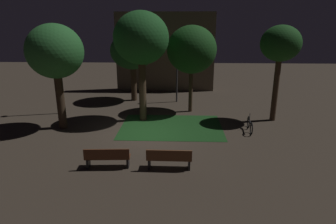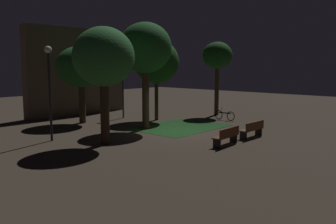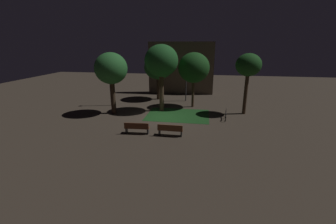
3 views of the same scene
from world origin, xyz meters
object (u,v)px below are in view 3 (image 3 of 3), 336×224
at_px(bench_back_row, 137,128).
at_px(bicycle, 226,115).
at_px(tree_right_canopy, 158,68).
at_px(lamp_post_plaza_west, 109,75).
at_px(bench_near_trees, 170,130).
at_px(tree_back_right, 111,69).
at_px(tree_back_left, 194,68).
at_px(lamp_post_path_center, 186,77).
at_px(tree_near_wall, 248,66).
at_px(tree_lawn_side, 161,61).

relative_size(bench_back_row, bicycle, 1.07).
bearing_deg(tree_right_canopy, lamp_post_plaza_west, -140.32).
height_order(bench_near_trees, tree_back_right, tree_back_right).
height_order(bench_back_row, tree_back_left, tree_back_left).
bearing_deg(tree_back_right, bicycle, -0.69).
distance_m(bench_back_row, lamp_post_path_center, 11.12).
xyz_separation_m(lamp_post_plaza_west, bicycle, (11.71, -2.76, -2.87)).
bearing_deg(tree_near_wall, bench_near_trees, -133.28).
xyz_separation_m(tree_back_right, tree_right_canopy, (3.05, 6.29, -0.48)).
distance_m(bench_near_trees, tree_lawn_side, 7.75).
bearing_deg(bicycle, tree_right_canopy, 138.72).
bearing_deg(tree_lawn_side, tree_right_canopy, 105.17).
bearing_deg(lamp_post_plaza_west, bench_near_trees, -44.06).
xyz_separation_m(tree_lawn_side, tree_near_wall, (7.85, 0.23, -0.33)).
xyz_separation_m(bench_back_row, tree_near_wall, (8.52, 6.42, 3.96)).
height_order(bench_near_trees, lamp_post_path_center, lamp_post_path_center).
distance_m(bench_back_row, lamp_post_plaza_west, 9.23).
xyz_separation_m(lamp_post_plaza_west, lamp_post_path_center, (7.68, 3.30, -0.45)).
relative_size(tree_back_right, lamp_post_path_center, 1.41).
distance_m(tree_lawn_side, bicycle, 7.67).
height_order(tree_near_wall, tree_back_left, tree_near_wall).
relative_size(tree_near_wall, lamp_post_path_center, 1.39).
bearing_deg(tree_back_right, bench_back_row, -51.61).
bearing_deg(bench_back_row, tree_right_canopy, 93.18).
distance_m(bench_back_row, tree_right_canopy, 11.38).
height_order(tree_lawn_side, tree_back_left, tree_lawn_side).
bearing_deg(tree_back_right, lamp_post_path_center, 43.22).
height_order(tree_back_right, tree_back_left, tree_back_right).
distance_m(bench_back_row, tree_back_right, 6.94).
distance_m(tree_lawn_side, tree_back_left, 3.57).
distance_m(tree_near_wall, bicycle, 4.89).
height_order(bench_near_trees, tree_near_wall, tree_near_wall).
distance_m(bench_back_row, tree_near_wall, 11.38).
height_order(lamp_post_plaza_west, lamp_post_path_center, lamp_post_plaza_west).
bearing_deg(lamp_post_plaza_west, bicycle, -13.24).
height_order(bench_near_trees, tree_lawn_side, tree_lawn_side).
relative_size(bench_near_trees, tree_near_wall, 0.32).
distance_m(bench_back_row, bicycle, 8.07).
bearing_deg(bench_near_trees, tree_back_left, 82.09).
relative_size(tree_lawn_side, tree_near_wall, 1.14).
distance_m(bench_back_row, bench_near_trees, 2.47).
distance_m(bench_near_trees, lamp_post_plaza_west, 10.77).
distance_m(bench_near_trees, tree_right_canopy, 11.77).
bearing_deg(lamp_post_plaza_west, tree_right_canopy, 39.68).
height_order(tree_lawn_side, lamp_post_path_center, tree_lawn_side).
bearing_deg(lamp_post_plaza_west, tree_near_wall, -3.47).
bearing_deg(lamp_post_plaza_west, lamp_post_path_center, 23.29).
relative_size(lamp_post_plaza_west, bicycle, 2.80).
bearing_deg(tree_near_wall, lamp_post_path_center, 144.84).
bearing_deg(tree_right_canopy, lamp_post_path_center, -6.17).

